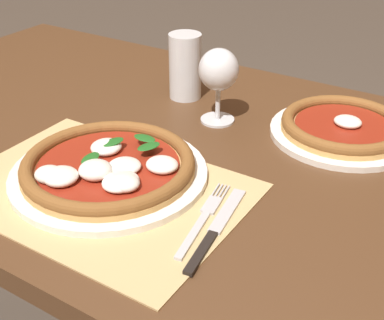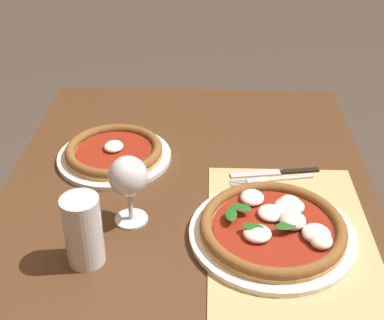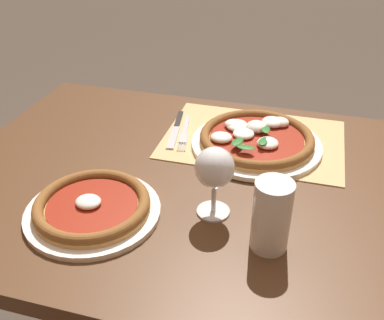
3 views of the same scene
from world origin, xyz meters
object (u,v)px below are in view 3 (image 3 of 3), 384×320
Objects in this scene: pint_glass at (271,217)px; pizza_near at (256,139)px; knife at (176,129)px; pizza_far at (92,207)px; fork at (185,132)px; wine_glass at (215,170)px.

pizza_near is at bearing -77.54° from pint_glass.
pizza_far is at bearing 81.64° from knife.
pint_glass is at bearing 126.30° from fork.
wine_glass reaches higher than knife.
pizza_far reaches higher than knife.
pizza_far is 1.31× the size of knife.
wine_glass reaches higher than pizza_near.
pizza_near is 0.23m from knife.
fork is 0.93× the size of knife.
wine_glass is 1.07× the size of pint_glass.
fork is (-0.09, -0.38, -0.01)m from pizza_far.
pint_glass is (-0.12, 0.07, -0.04)m from wine_glass.
pint_glass is at bearing 150.78° from wine_glass.
fork is at bearing -4.10° from pizza_near.
fork is at bearing -53.70° from pint_glass.
wine_glass is at bearing -162.95° from pizza_far.
pizza_near is 0.38m from pint_glass.
knife is (0.31, -0.39, -0.06)m from pint_glass.
pint_glass is (-0.36, -0.00, 0.05)m from pizza_far.
wine_glass reaches higher than fork.
knife is (-0.06, -0.39, -0.01)m from pizza_far.
pint_glass reaches higher than pizza_near.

